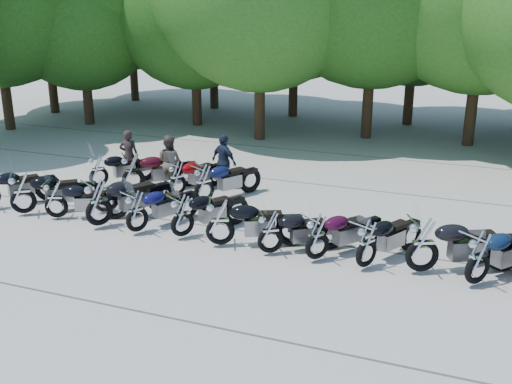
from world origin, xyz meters
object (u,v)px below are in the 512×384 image
(motorcycle_2, at_px, (55,198))
(rider_2, at_px, (224,162))
(motorcycle_6, at_px, (220,221))
(motorcycle_15, at_px, (133,171))
(rider_1, at_px, (169,162))
(motorcycle_7, at_px, (270,231))
(rider_0, at_px, (129,155))
(motorcycle_14, at_px, (98,169))
(motorcycle_8, at_px, (317,236))
(motorcycle_17, at_px, (204,182))
(motorcycle_5, at_px, (182,214))
(motorcycle_9, at_px, (367,243))
(motorcycle_10, at_px, (423,243))
(motorcycle_3, at_px, (98,201))
(motorcycle_1, at_px, (22,192))
(motorcycle_16, at_px, (177,177))
(motorcycle_11, at_px, (479,256))
(motorcycle_4, at_px, (137,210))

(motorcycle_2, height_order, rider_2, rider_2)
(motorcycle_6, distance_m, rider_2, 4.57)
(motorcycle_15, height_order, rider_1, rider_1)
(motorcycle_7, bearing_deg, rider_0, 23.07)
(motorcycle_14, bearing_deg, motorcycle_8, -163.27)
(motorcycle_17, relative_size, rider_1, 1.37)
(motorcycle_5, xyz_separation_m, rider_2, (-0.66, 4.05, 0.23))
(motorcycle_6, relative_size, motorcycle_9, 1.07)
(motorcycle_8, bearing_deg, motorcycle_2, 36.91)
(motorcycle_6, relative_size, motorcycle_8, 1.07)
(motorcycle_9, bearing_deg, motorcycle_10, -143.03)
(motorcycle_3, relative_size, rider_0, 1.54)
(motorcycle_1, bearing_deg, motorcycle_16, -86.54)
(motorcycle_17, bearing_deg, motorcycle_14, 27.88)
(motorcycle_11, bearing_deg, motorcycle_7, 39.57)
(motorcycle_4, bearing_deg, motorcycle_10, -153.50)
(motorcycle_4, bearing_deg, motorcycle_2, 23.14)
(motorcycle_9, distance_m, motorcycle_10, 1.18)
(rider_0, bearing_deg, motorcycle_9, 139.09)
(motorcycle_11, height_order, rider_0, rider_0)
(motorcycle_1, relative_size, motorcycle_9, 1.07)
(motorcycle_2, xyz_separation_m, motorcycle_8, (7.23, -0.06, 0.02))
(motorcycle_7, xyz_separation_m, motorcycle_11, (4.51, 0.06, 0.07))
(motorcycle_4, distance_m, motorcycle_5, 1.22)
(motorcycle_16, bearing_deg, motorcycle_5, 142.99)
(motorcycle_8, relative_size, motorcycle_11, 0.93)
(motorcycle_2, bearing_deg, motorcycle_8, -113.35)
(motorcycle_9, relative_size, rider_1, 1.32)
(motorcycle_8, relative_size, motorcycle_9, 1.00)
(motorcycle_7, relative_size, motorcycle_14, 0.99)
(motorcycle_7, bearing_deg, motorcycle_9, -123.67)
(motorcycle_8, relative_size, motorcycle_15, 0.92)
(motorcycle_11, bearing_deg, motorcycle_14, 24.90)
(motorcycle_9, relative_size, rider_0, 1.34)
(motorcycle_4, height_order, rider_1, rider_1)
(motorcycle_6, distance_m, rider_0, 6.31)
(motorcycle_9, bearing_deg, motorcycle_11, -151.43)
(motorcycle_7, distance_m, rider_1, 5.84)
(rider_0, bearing_deg, rider_1, 153.18)
(motorcycle_11, xyz_separation_m, motorcycle_16, (-8.50, 2.90, -0.06))
(motorcycle_5, xyz_separation_m, motorcycle_10, (5.75, 0.06, 0.09))
(motorcycle_10, relative_size, rider_0, 1.53)
(motorcycle_3, relative_size, motorcycle_5, 1.15)
(motorcycle_2, height_order, motorcycle_10, motorcycle_10)
(motorcycle_10, xyz_separation_m, motorcycle_16, (-7.37, 2.73, -0.11))
(motorcycle_16, bearing_deg, rider_2, -104.65)
(motorcycle_8, bearing_deg, motorcycle_16, 7.66)
(motorcycle_15, relative_size, motorcycle_16, 1.11)
(motorcycle_6, relative_size, motorcycle_16, 1.11)
(motorcycle_9, distance_m, motorcycle_16, 6.86)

